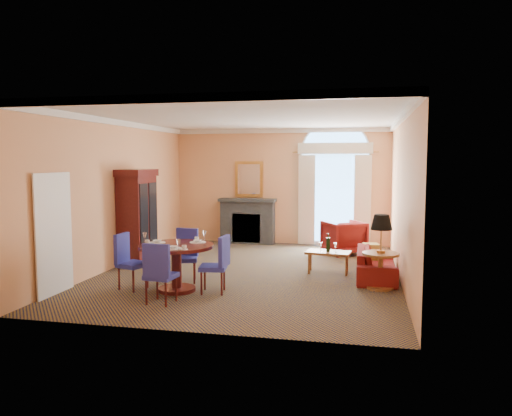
% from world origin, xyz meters
% --- Properties ---
extents(ground, '(7.50, 7.50, 0.00)m').
position_xyz_m(ground, '(0.00, 0.00, 0.00)').
color(ground, '#13183C').
rests_on(ground, ground).
extents(room_envelope, '(6.04, 7.52, 3.45)m').
position_xyz_m(room_envelope, '(-0.03, 0.67, 2.51)').
color(room_envelope, '#F5AD75').
rests_on(room_envelope, ground).
extents(armoire, '(0.61, 1.08, 2.13)m').
position_xyz_m(armoire, '(-2.72, 0.36, 1.03)').
color(armoire, '#3C0E0D').
rests_on(armoire, ground).
extents(dining_table, '(1.33, 1.33, 1.04)m').
position_xyz_m(dining_table, '(-0.96, -1.76, 0.61)').
color(dining_table, '#3C0E0D').
rests_on(dining_table, ground).
extents(dining_chair_north, '(0.57, 0.57, 1.01)m').
position_xyz_m(dining_chair_north, '(-1.06, -1.00, 0.58)').
color(dining_chair_north, '#282B9D').
rests_on(dining_chair_north, ground).
extents(dining_chair_south, '(0.50, 0.50, 1.01)m').
position_xyz_m(dining_chair_south, '(-0.92, -2.63, 0.58)').
color(dining_chair_south, '#282B9D').
rests_on(dining_chair_south, ground).
extents(dining_chair_east, '(0.51, 0.51, 1.01)m').
position_xyz_m(dining_chair_east, '(-0.20, -1.72, 0.58)').
color(dining_chair_east, '#282B9D').
rests_on(dining_chair_east, ground).
extents(dining_chair_west, '(0.57, 0.57, 1.01)m').
position_xyz_m(dining_chair_west, '(-1.88, -1.80, 0.58)').
color(dining_chair_west, '#282B9D').
rests_on(dining_chair_west, ground).
extents(sofa, '(0.76, 1.93, 0.56)m').
position_xyz_m(sofa, '(2.55, 0.08, 0.28)').
color(sofa, maroon).
rests_on(sofa, ground).
extents(armchair, '(1.23, 1.24, 0.83)m').
position_xyz_m(armchair, '(1.81, 2.46, 0.42)').
color(armchair, maroon).
rests_on(armchair, ground).
extents(coffee_table, '(0.96, 0.61, 0.83)m').
position_xyz_m(coffee_table, '(1.58, 0.24, 0.43)').
color(coffee_table, brown).
rests_on(coffee_table, ground).
extents(side_table, '(0.66, 0.66, 1.33)m').
position_xyz_m(side_table, '(2.60, -0.83, 0.85)').
color(side_table, brown).
rests_on(side_table, ground).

